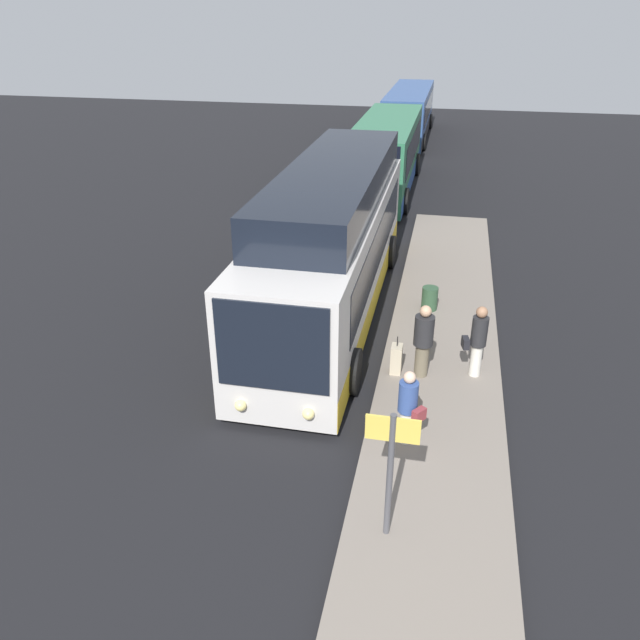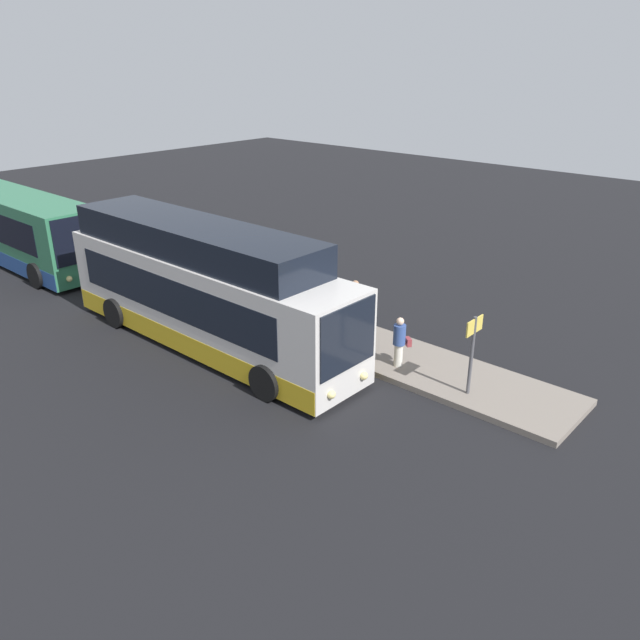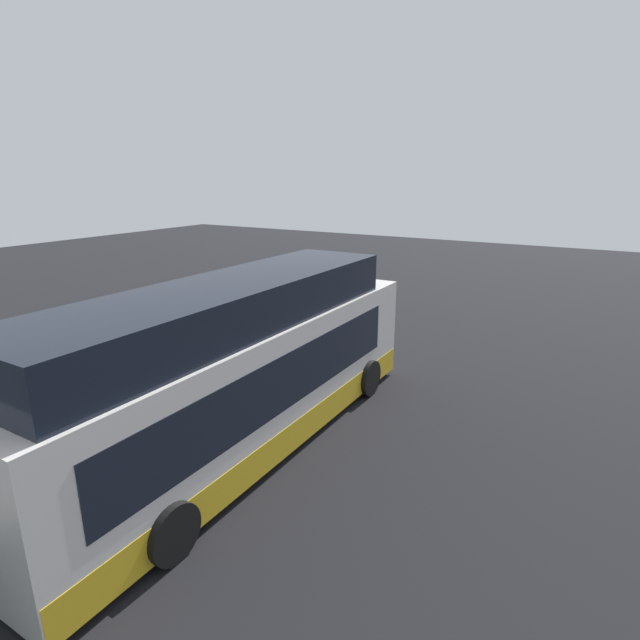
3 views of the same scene
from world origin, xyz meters
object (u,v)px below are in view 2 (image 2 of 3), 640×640
bus_lead (204,292)px  passenger_boarding (338,315)px  sign_post (473,345)px  trash_bin (263,305)px  passenger_waiting (355,303)px  bus_second (22,230)px  suitcase (326,337)px  passenger_with_bags (400,340)px

bus_lead → passenger_boarding: 4.36m
passenger_boarding → sign_post: sign_post is taller
trash_bin → passenger_waiting: bearing=19.9°
bus_second → sign_post: bearing=6.7°
bus_lead → passenger_waiting: bus_lead is taller
sign_post → trash_bin: 8.52m
passenger_waiting → suitcase: size_ratio=1.86×
sign_post → bus_lead: bearing=-163.2°
bus_lead → trash_bin: bearing=93.7°
bus_second → suitcase: 16.49m
trash_bin → suitcase: bearing=-9.3°
bus_second → passenger_boarding: bearing=9.5°
sign_post → passenger_with_bags: bearing=177.5°
bus_second → passenger_with_bags: bus_second is taller
passenger_waiting → trash_bin: (-3.26, -1.18, -0.61)m
bus_second → suitcase: bearing=7.5°
passenger_boarding → bus_lead: bearing=149.0°
bus_lead → passenger_with_bags: bus_lead is taller
bus_second → passenger_waiting: size_ratio=6.03×
passenger_boarding → trash_bin: (-3.52, 0.00, -0.61)m
bus_lead → passenger_boarding: bearing=39.2°
passenger_with_bags → trash_bin: size_ratio=2.42×
bus_lead → passenger_boarding: (3.34, 2.72, -0.70)m
passenger_boarding → passenger_waiting: passenger_boarding is taller
bus_lead → trash_bin: size_ratio=18.20×
passenger_waiting → trash_bin: size_ratio=2.65×
trash_bin → bus_lead: bearing=-86.3°
sign_post → passenger_waiting: bearing=164.7°
bus_lead → bus_second: (-12.97, 0.00, -0.24)m
passenger_boarding → trash_bin: passenger_boarding is taller
bus_lead → bus_second: bearing=180.0°
bus_lead → bus_second: size_ratio=1.14×
bus_lead → passenger_with_bags: bearing=23.9°
bus_second → sign_post: bus_second is taller
suitcase → trash_bin: bearing=170.7°
bus_second → suitcase: bus_second is taller
passenger_waiting → sign_post: (5.18, -1.41, 0.55)m
passenger_boarding → sign_post: (4.92, -0.23, 0.55)m
bus_second → passenger_with_bags: (18.82, 2.60, -0.55)m
bus_lead → sign_post: bus_lead is taller
suitcase → trash_bin: (-3.52, 0.57, -0.02)m
passenger_waiting → suitcase: passenger_waiting is taller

